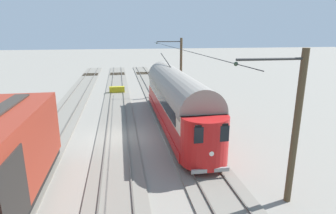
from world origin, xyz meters
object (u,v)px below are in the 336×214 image
catenary_pole_mid_near (294,126)px  track_end_bumper (117,90)px  catenary_pole_foreground (180,66)px  vintage_streetcar (176,98)px

catenary_pole_mid_near → track_end_bumper: bearing=-73.0°
catenary_pole_foreground → catenary_pole_mid_near: bearing=90.0°
catenary_pole_mid_near → track_end_bumper: (7.25, -23.72, -3.03)m
vintage_streetcar → track_end_bumper: size_ratio=9.53×
vintage_streetcar → track_end_bumper: (4.58, -13.00, -1.86)m
catenary_pole_mid_near → track_end_bumper: 24.98m
vintage_streetcar → catenary_pole_foreground: catenary_pole_foreground is taller
vintage_streetcar → track_end_bumper: bearing=-70.6°
track_end_bumper → vintage_streetcar: bearing=109.4°
vintage_streetcar → catenary_pole_mid_near: size_ratio=2.63×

